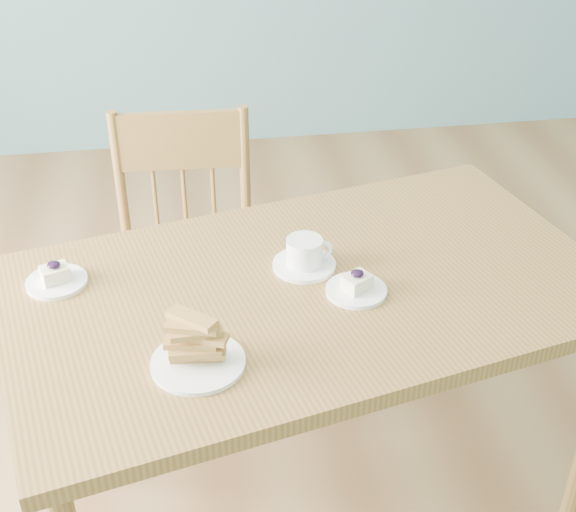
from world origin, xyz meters
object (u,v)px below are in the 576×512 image
at_px(dining_table, 309,310).
at_px(biscotti_plate, 197,349).
at_px(cheesecake_plate_far, 56,278).
at_px(cheesecake_plate_near, 356,287).
at_px(coffee_cup, 305,255).
at_px(dining_chair, 188,264).

relative_size(dining_table, biscotti_plate, 7.98).
bearing_deg(cheesecake_plate_far, dining_table, -9.11).
distance_m(cheesecake_plate_near, coffee_cup, 0.16).
distance_m(coffee_cup, biscotti_plate, 0.44).
relative_size(coffee_cup, biscotti_plate, 0.79).
height_order(cheesecake_plate_far, biscotti_plate, biscotti_plate).
bearing_deg(cheesecake_plate_near, dining_chair, 121.54).
relative_size(cheesecake_plate_far, coffee_cup, 0.93).
distance_m(cheesecake_plate_far, biscotti_plate, 0.47).
bearing_deg(cheesecake_plate_near, cheesecake_plate_far, 168.19).
distance_m(dining_chair, cheesecake_plate_far, 0.65).
bearing_deg(dining_table, coffee_cup, 74.71).
xyz_separation_m(dining_chair, coffee_cup, (0.28, -0.50, 0.32)).
distance_m(cheesecake_plate_near, biscotti_plate, 0.44).
bearing_deg(dining_chair, cheesecake_plate_near, -55.42).
xyz_separation_m(cheesecake_plate_far, coffee_cup, (0.60, -0.02, 0.02)).
bearing_deg(cheesecake_plate_far, cheesecake_plate_near, -11.81).
xyz_separation_m(dining_chair, cheesecake_plate_far, (-0.32, -0.48, 0.30)).
bearing_deg(biscotti_plate, cheesecake_plate_far, 132.10).
bearing_deg(biscotti_plate, coffee_cup, 49.35).
distance_m(dining_chair, biscotti_plate, 0.89).
bearing_deg(cheesecake_plate_near, dining_table, 153.92).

